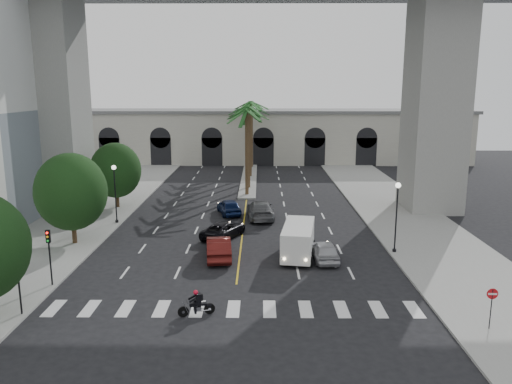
{
  "coord_description": "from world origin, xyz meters",
  "views": [
    {
      "loc": [
        1.45,
        -27.2,
        12.02
      ],
      "look_at": [
        1.19,
        6.0,
        5.06
      ],
      "focal_mm": 35.0,
      "sensor_mm": 36.0,
      "label": 1
    }
  ],
  "objects_px": {
    "traffic_signal_far": "(49,248)",
    "pedestrian_b": "(6,265)",
    "car_b": "(219,247)",
    "car_c": "(224,230)",
    "car_a": "(325,251)",
    "lamp_post_right": "(397,211)",
    "motorcycle_rider": "(197,304)",
    "cargo_van": "(298,239)",
    "lamp_post_left_far": "(115,189)",
    "car_e": "(229,207)",
    "do_not_enter_sign": "(492,300)",
    "car_d": "(260,210)",
    "traffic_signal_near": "(18,272)"
  },
  "relations": [
    {
      "from": "traffic_signal_far",
      "to": "pedestrian_b",
      "type": "height_order",
      "value": "traffic_signal_far"
    },
    {
      "from": "motorcycle_rider",
      "to": "car_d",
      "type": "height_order",
      "value": "car_d"
    },
    {
      "from": "lamp_post_left_far",
      "to": "motorcycle_rider",
      "type": "bearing_deg",
      "value": -62.52
    },
    {
      "from": "do_not_enter_sign",
      "to": "traffic_signal_near",
      "type": "bearing_deg",
      "value": 178.98
    },
    {
      "from": "car_a",
      "to": "traffic_signal_near",
      "type": "bearing_deg",
      "value": 24.93
    },
    {
      "from": "traffic_signal_far",
      "to": "car_a",
      "type": "distance_m",
      "value": 18.15
    },
    {
      "from": "lamp_post_left_far",
      "to": "cargo_van",
      "type": "xyz_separation_m",
      "value": [
        15.62,
        -8.78,
        -1.9
      ]
    },
    {
      "from": "car_a",
      "to": "car_e",
      "type": "bearing_deg",
      "value": -62.48
    },
    {
      "from": "traffic_signal_far",
      "to": "pedestrian_b",
      "type": "xyz_separation_m",
      "value": [
        -3.23,
        0.87,
        -1.39
      ]
    },
    {
      "from": "motorcycle_rider",
      "to": "cargo_van",
      "type": "distance_m",
      "value": 11.32
    },
    {
      "from": "traffic_signal_far",
      "to": "pedestrian_b",
      "type": "bearing_deg",
      "value": 164.96
    },
    {
      "from": "traffic_signal_near",
      "to": "do_not_enter_sign",
      "type": "height_order",
      "value": "traffic_signal_near"
    },
    {
      "from": "motorcycle_rider",
      "to": "pedestrian_b",
      "type": "xyz_separation_m",
      "value": [
        -12.64,
        4.66,
        0.46
      ]
    },
    {
      "from": "lamp_post_right",
      "to": "car_e",
      "type": "distance_m",
      "value": 17.55
    },
    {
      "from": "motorcycle_rider",
      "to": "car_b",
      "type": "height_order",
      "value": "car_b"
    },
    {
      "from": "lamp_post_left_far",
      "to": "traffic_signal_far",
      "type": "height_order",
      "value": "lamp_post_left_far"
    },
    {
      "from": "traffic_signal_far",
      "to": "car_a",
      "type": "xyz_separation_m",
      "value": [
        17.35,
        5.03,
        -1.8
      ]
    },
    {
      "from": "lamp_post_right",
      "to": "traffic_signal_far",
      "type": "xyz_separation_m",
      "value": [
        -22.7,
        -6.5,
        -0.71
      ]
    },
    {
      "from": "car_b",
      "to": "pedestrian_b",
      "type": "distance_m",
      "value": 13.81
    },
    {
      "from": "lamp_post_right",
      "to": "car_b",
      "type": "distance_m",
      "value": 13.17
    },
    {
      "from": "motorcycle_rider",
      "to": "pedestrian_b",
      "type": "distance_m",
      "value": 13.48
    },
    {
      "from": "traffic_signal_far",
      "to": "do_not_enter_sign",
      "type": "height_order",
      "value": "traffic_signal_far"
    },
    {
      "from": "traffic_signal_far",
      "to": "car_e",
      "type": "height_order",
      "value": "traffic_signal_far"
    },
    {
      "from": "traffic_signal_near",
      "to": "do_not_enter_sign",
      "type": "xyz_separation_m",
      "value": [
        24.3,
        -1.49,
        -0.85
      ]
    },
    {
      "from": "car_b",
      "to": "car_c",
      "type": "xyz_separation_m",
      "value": [
        0.0,
        5.05,
        -0.14
      ]
    },
    {
      "from": "pedestrian_b",
      "to": "car_b",
      "type": "bearing_deg",
      "value": 55.35
    },
    {
      "from": "lamp_post_right",
      "to": "motorcycle_rider",
      "type": "xyz_separation_m",
      "value": [
        -13.29,
        -10.29,
        -2.56
      ]
    },
    {
      "from": "car_b",
      "to": "pedestrian_b",
      "type": "bearing_deg",
      "value": 13.09
    },
    {
      "from": "motorcycle_rider",
      "to": "pedestrian_b",
      "type": "height_order",
      "value": "pedestrian_b"
    },
    {
      "from": "car_a",
      "to": "car_c",
      "type": "bearing_deg",
      "value": -38.38
    },
    {
      "from": "lamp_post_right",
      "to": "traffic_signal_near",
      "type": "bearing_deg",
      "value": -155.18
    },
    {
      "from": "motorcycle_rider",
      "to": "do_not_enter_sign",
      "type": "xyz_separation_m",
      "value": [
        14.89,
        -1.69,
        1.01
      ]
    },
    {
      "from": "car_a",
      "to": "car_c",
      "type": "relative_size",
      "value": 0.88
    },
    {
      "from": "lamp_post_left_far",
      "to": "car_b",
      "type": "distance_m",
      "value": 13.64
    },
    {
      "from": "traffic_signal_far",
      "to": "car_b",
      "type": "distance_m",
      "value": 11.33
    },
    {
      "from": "do_not_enter_sign",
      "to": "car_d",
      "type": "bearing_deg",
      "value": 119.95
    },
    {
      "from": "car_a",
      "to": "car_e",
      "type": "distance_m",
      "value": 15.12
    },
    {
      "from": "car_e",
      "to": "cargo_van",
      "type": "distance_m",
      "value": 13.67
    },
    {
      "from": "car_e",
      "to": "do_not_enter_sign",
      "type": "height_order",
      "value": "do_not_enter_sign"
    },
    {
      "from": "car_b",
      "to": "cargo_van",
      "type": "xyz_separation_m",
      "value": [
        5.72,
        0.28,
        0.52
      ]
    },
    {
      "from": "traffic_signal_near",
      "to": "cargo_van",
      "type": "relative_size",
      "value": 0.63
    },
    {
      "from": "lamp_post_right",
      "to": "pedestrian_b",
      "type": "distance_m",
      "value": 26.62
    },
    {
      "from": "lamp_post_left_far",
      "to": "traffic_signal_near",
      "type": "relative_size",
      "value": 1.47
    },
    {
      "from": "traffic_signal_far",
      "to": "car_a",
      "type": "relative_size",
      "value": 0.87
    },
    {
      "from": "traffic_signal_far",
      "to": "car_d",
      "type": "relative_size",
      "value": 0.64
    },
    {
      "from": "car_a",
      "to": "car_d",
      "type": "relative_size",
      "value": 0.73
    },
    {
      "from": "traffic_signal_near",
      "to": "car_a",
      "type": "relative_size",
      "value": 0.87
    },
    {
      "from": "lamp_post_left_far",
      "to": "traffic_signal_far",
      "type": "bearing_deg",
      "value": -89.6
    },
    {
      "from": "motorcycle_rider",
      "to": "car_a",
      "type": "bearing_deg",
      "value": 31.72
    },
    {
      "from": "traffic_signal_far",
      "to": "car_a",
      "type": "height_order",
      "value": "traffic_signal_far"
    }
  ]
}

